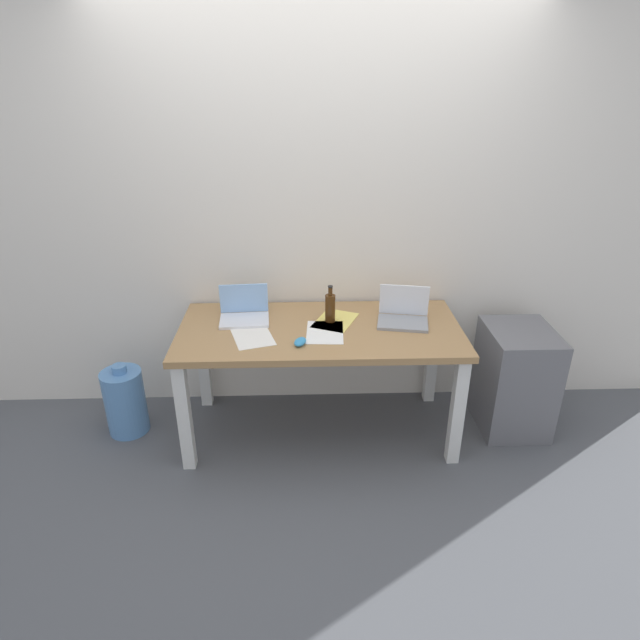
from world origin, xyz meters
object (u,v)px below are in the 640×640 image
desk (320,342)px  computer_mouse (300,342)px  laptop_left (244,313)px  laptop_right (403,315)px  beer_bottle (330,307)px  filing_cabinet (514,379)px  water_cooler_jug (125,401)px

desk → computer_mouse: 0.26m
laptop_left → computer_mouse: bearing=-44.9°
laptop_right → computer_mouse: (-0.61, -0.27, -0.03)m
desk → laptop_right: laptop_right is taller
beer_bottle → laptop_left: bearing=175.1°
laptop_right → filing_cabinet: (0.73, -0.04, -0.44)m
laptop_left → beer_bottle: size_ratio=1.33×
computer_mouse → filing_cabinet: 1.42m
desk → laptop_left: (-0.45, 0.13, 0.14)m
beer_bottle → computer_mouse: size_ratio=2.29×
laptop_left → filing_cabinet: laptop_left is taller
laptop_right → beer_bottle: size_ratio=1.44×
desk → laptop_right: (0.50, 0.06, 0.14)m
beer_bottle → water_cooler_jug: bearing=-177.8°
beer_bottle → water_cooler_jug: (-1.29, -0.05, -0.60)m
desk → computer_mouse: computer_mouse is taller
filing_cabinet → laptop_right: bearing=177.1°
desk → laptop_left: 0.49m
desk → computer_mouse: size_ratio=16.58×
laptop_left → laptop_right: size_ratio=0.93×
water_cooler_jug → filing_cabinet: (2.45, -0.01, 0.12)m
computer_mouse → water_cooler_jug: size_ratio=0.21×
laptop_right → filing_cabinet: laptop_right is taller
water_cooler_jug → computer_mouse: bearing=-12.4°
laptop_left → beer_bottle: 0.52m
desk → laptop_right: bearing=7.2°
beer_bottle → laptop_right: bearing=-2.9°
computer_mouse → beer_bottle: bearing=78.9°
water_cooler_jug → filing_cabinet: size_ratio=0.71×
laptop_right → desk: bearing=-172.8°
laptop_left → computer_mouse: size_ratio=3.04×
computer_mouse → water_cooler_jug: (-1.11, 0.24, -0.53)m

